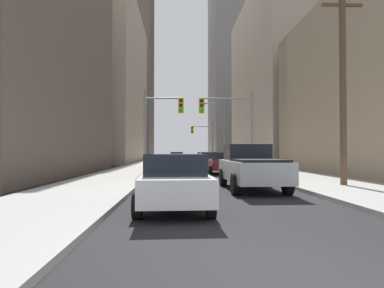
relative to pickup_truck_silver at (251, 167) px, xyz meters
name	(u,v)px	position (x,y,z in m)	size (l,w,h in m)	color
ground_plane	(313,287)	(-1.50, -10.47, -0.93)	(400.00, 400.00, 0.00)	black
sidewalk_left	(153,161)	(-6.71, 39.53, -0.86)	(3.91, 160.00, 0.15)	#9E9E99
sidewalk_right	(221,161)	(3.72, 39.53, -0.86)	(3.91, 160.00, 0.15)	#9E9E99
pickup_truck_silver	(251,167)	(0.00, 0.00, 0.00)	(2.20, 5.43, 1.90)	#B7BABF
sedan_white	(175,181)	(-3.15, -4.95, -0.16)	(1.95, 4.26, 1.52)	white
sedan_maroon	(221,163)	(0.05, 10.44, -0.16)	(1.95, 4.26, 1.52)	maroon
sedan_navy	(208,160)	(0.09, 21.17, -0.16)	(1.95, 4.21, 1.52)	#141E4C
sedan_red	(177,158)	(-3.08, 31.75, -0.16)	(1.95, 4.26, 1.52)	maroon
sedan_blue	(204,158)	(0.25, 28.81, -0.16)	(1.95, 4.21, 1.52)	navy
traffic_signal_near_left	(161,118)	(-4.19, 10.52, 3.06)	(2.84, 0.44, 6.00)	gray
traffic_signal_near_right	(229,117)	(0.68, 10.52, 3.12)	(3.96, 0.44, 6.00)	gray
traffic_signal_far_right	(203,135)	(0.94, 38.67, 3.09)	(3.40, 0.44, 6.00)	gray
utility_pole_right	(343,74)	(4.11, 0.34, 4.03)	(2.20, 0.28, 9.38)	brown
street_lamp_right	(220,126)	(2.01, 26.74, 3.64)	(2.75, 0.32, 7.50)	gray
building_left_mid_office	(70,84)	(-19.32, 39.55, 10.88)	(20.77, 27.43, 23.62)	#B7A893
building_left_far_tower	(123,61)	(-17.31, 78.20, 24.38)	(15.24, 18.82, 50.63)	#66564C
building_right_mid_block	(311,81)	(16.62, 35.89, 11.03)	(19.18, 27.87, 23.92)	#B7A893
building_right_far_highrise	(247,44)	(16.69, 83.05, 30.85)	(20.13, 23.22, 63.56)	gray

